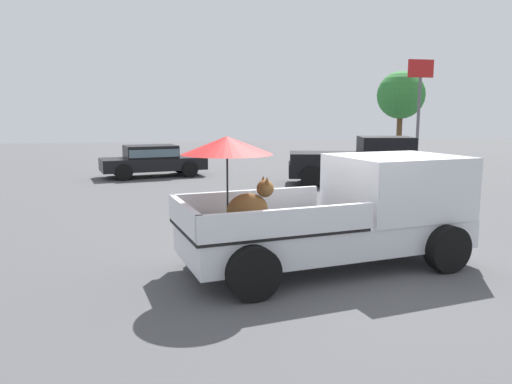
{
  "coord_description": "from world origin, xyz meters",
  "views": [
    {
      "loc": [
        -2.91,
        -7.75,
        2.64
      ],
      "look_at": [
        -0.93,
        1.59,
        1.1
      ],
      "focal_mm": 34.08,
      "sensor_mm": 36.0,
      "label": 1
    }
  ],
  "objects_px": {
    "pickup_truck_main": "(347,210)",
    "parked_sedan_near": "(152,159)",
    "pickup_truck_red": "(358,161)",
    "motel_sign": "(420,92)"
  },
  "relations": [
    {
      "from": "pickup_truck_red",
      "to": "parked_sedan_near",
      "type": "bearing_deg",
      "value": 167.75
    },
    {
      "from": "pickup_truck_red",
      "to": "motel_sign",
      "type": "distance_m",
      "value": 9.19
    },
    {
      "from": "pickup_truck_main",
      "to": "motel_sign",
      "type": "height_order",
      "value": "motel_sign"
    },
    {
      "from": "pickup_truck_red",
      "to": "parked_sedan_near",
      "type": "relative_size",
      "value": 1.12
    },
    {
      "from": "parked_sedan_near",
      "to": "motel_sign",
      "type": "bearing_deg",
      "value": -1.9
    },
    {
      "from": "pickup_truck_red",
      "to": "parked_sedan_near",
      "type": "distance_m",
      "value": 8.58
    },
    {
      "from": "pickup_truck_main",
      "to": "parked_sedan_near",
      "type": "bearing_deg",
      "value": 94.88
    },
    {
      "from": "pickup_truck_main",
      "to": "pickup_truck_red",
      "type": "distance_m",
      "value": 10.17
    },
    {
      "from": "pickup_truck_main",
      "to": "parked_sedan_near",
      "type": "distance_m",
      "value": 13.63
    },
    {
      "from": "pickup_truck_main",
      "to": "motel_sign",
      "type": "bearing_deg",
      "value": 47.07
    }
  ]
}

